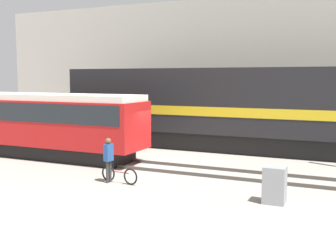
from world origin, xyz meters
TOP-DOWN VIEW (x-y plane):
  - ground_plane at (0.00, 0.00)m, footprint 120.00×120.00m
  - track_near at (0.00, -1.14)m, footprint 60.00×1.50m
  - track_far at (0.00, 4.79)m, footprint 60.00×1.51m
  - building_backdrop at (0.00, 12.71)m, footprint 36.28×6.00m
  - freight_locomotive at (2.45, 4.79)m, footprint 19.94×3.04m
  - streetcar at (-6.30, -1.14)m, footprint 11.72×2.54m
  - bicycle at (0.35, -4.16)m, footprint 1.71×0.44m
  - person at (-0.06, -4.26)m, footprint 0.26×0.38m
  - signal_box at (6.27, -4.32)m, footprint 0.70×0.60m

SIDE VIEW (x-z plane):
  - ground_plane at x=0.00m, z-range 0.00..0.00m
  - track_near at x=0.00m, z-range 0.00..0.14m
  - track_far at x=0.00m, z-range 0.00..0.14m
  - bicycle at x=0.35m, z-range -0.03..0.67m
  - signal_box at x=6.27m, z-range 0.00..1.20m
  - person at x=-0.06m, z-range 0.19..1.93m
  - streetcar at x=-6.30m, z-range 0.23..3.46m
  - freight_locomotive at x=2.45m, z-range -0.18..4.97m
  - building_backdrop at x=0.00m, z-range 0.00..9.35m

